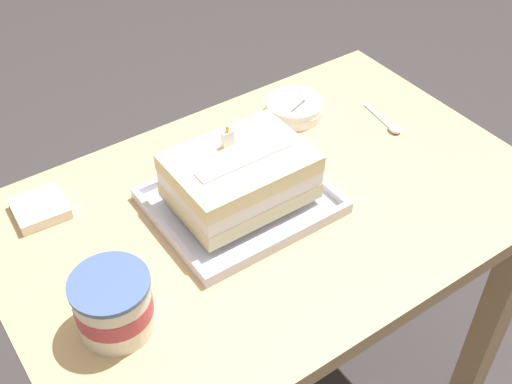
{
  "coord_description": "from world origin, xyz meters",
  "views": [
    {
      "loc": [
        -0.54,
        -0.73,
        1.58
      ],
      "look_at": [
        -0.03,
        0.01,
        0.76
      ],
      "focal_mm": 45.67,
      "sensor_mm": 36.0,
      "label": 1
    }
  ],
  "objects_px": {
    "birthday_cake": "(240,176)",
    "ice_cream_tub": "(113,304)",
    "napkin_pile": "(40,208)",
    "bowl_stack": "(294,108)",
    "foil_tray": "(241,202)",
    "serving_spoon_near_tray": "(391,126)"
  },
  "relations": [
    {
      "from": "napkin_pile",
      "to": "serving_spoon_near_tray",
      "type": "bearing_deg",
      "value": -14.04
    },
    {
      "from": "bowl_stack",
      "to": "serving_spoon_near_tray",
      "type": "distance_m",
      "value": 0.22
    },
    {
      "from": "napkin_pile",
      "to": "ice_cream_tub",
      "type": "bearing_deg",
      "value": -89.05
    },
    {
      "from": "birthday_cake",
      "to": "ice_cream_tub",
      "type": "relative_size",
      "value": 2.0
    },
    {
      "from": "foil_tray",
      "to": "bowl_stack",
      "type": "bearing_deg",
      "value": 34.06
    },
    {
      "from": "ice_cream_tub",
      "to": "napkin_pile",
      "type": "relative_size",
      "value": 1.25
    },
    {
      "from": "birthday_cake",
      "to": "bowl_stack",
      "type": "distance_m",
      "value": 0.32
    },
    {
      "from": "serving_spoon_near_tray",
      "to": "napkin_pile",
      "type": "bearing_deg",
      "value": 165.96
    },
    {
      "from": "birthday_cake",
      "to": "ice_cream_tub",
      "type": "distance_m",
      "value": 0.34
    },
    {
      "from": "serving_spoon_near_tray",
      "to": "ice_cream_tub",
      "type": "bearing_deg",
      "value": -169.29
    },
    {
      "from": "bowl_stack",
      "to": "birthday_cake",
      "type": "bearing_deg",
      "value": -145.94
    },
    {
      "from": "birthday_cake",
      "to": "ice_cream_tub",
      "type": "bearing_deg",
      "value": -159.08
    },
    {
      "from": "bowl_stack",
      "to": "ice_cream_tub",
      "type": "bearing_deg",
      "value": -152.71
    },
    {
      "from": "foil_tray",
      "to": "bowl_stack",
      "type": "relative_size",
      "value": 2.49
    },
    {
      "from": "birthday_cake",
      "to": "serving_spoon_near_tray",
      "type": "height_order",
      "value": "birthday_cake"
    },
    {
      "from": "birthday_cake",
      "to": "foil_tray",
      "type": "bearing_deg",
      "value": -90.0
    },
    {
      "from": "foil_tray",
      "to": "birthday_cake",
      "type": "relative_size",
      "value": 1.29
    },
    {
      "from": "foil_tray",
      "to": "napkin_pile",
      "type": "xyz_separation_m",
      "value": [
        -0.32,
        0.2,
        0.0
      ]
    },
    {
      "from": "foil_tray",
      "to": "bowl_stack",
      "type": "xyz_separation_m",
      "value": [
        0.26,
        0.18,
        0.01
      ]
    },
    {
      "from": "foil_tray",
      "to": "serving_spoon_near_tray",
      "type": "bearing_deg",
      "value": 2.26
    },
    {
      "from": "bowl_stack",
      "to": "serving_spoon_near_tray",
      "type": "xyz_separation_m",
      "value": [
        0.14,
        -0.16,
        -0.01
      ]
    },
    {
      "from": "birthday_cake",
      "to": "napkin_pile",
      "type": "relative_size",
      "value": 2.51
    }
  ]
}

